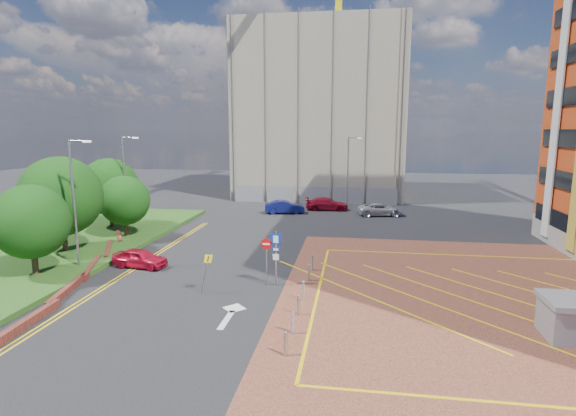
% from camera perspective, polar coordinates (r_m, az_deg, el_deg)
% --- Properties ---
extents(ground, '(140.00, 140.00, 0.00)m').
position_cam_1_polar(ground, '(25.45, -3.05, -10.48)').
color(ground, black).
rests_on(ground, ground).
extents(forecourt, '(26.00, 26.00, 0.02)m').
position_cam_1_polar(forecourt, '(26.60, 28.62, -10.80)').
color(forecourt, brown).
rests_on(forecourt, ground).
extents(grass_bed, '(14.00, 32.00, 0.30)m').
position_cam_1_polar(grass_bed, '(38.21, -28.60, -4.46)').
color(grass_bed, '#284D18').
rests_on(grass_bed, ground).
extents(retaining_wall, '(6.06, 20.33, 0.40)m').
position_cam_1_polar(retaining_wall, '(31.55, -23.92, -6.87)').
color(retaining_wall, maroon).
rests_on(retaining_wall, ground).
extents(tree_a, '(4.40, 4.40, 5.41)m').
position_cam_1_polar(tree_a, '(30.49, -29.86, -1.53)').
color(tree_a, '#3D2B1C').
rests_on(tree_a, grass_bed).
extents(tree_b, '(5.60, 5.60, 6.74)m').
position_cam_1_polar(tree_b, '(35.20, -26.88, 1.33)').
color(tree_b, '#3D2B1C').
rests_on(tree_b, grass_bed).
extents(tree_c, '(4.00, 4.00, 4.90)m').
position_cam_1_polar(tree_c, '(38.48, -20.04, 0.90)').
color(tree_c, '#3D2B1C').
rests_on(tree_c, grass_bed).
extents(tree_d, '(5.00, 5.00, 6.08)m').
position_cam_1_polar(tree_d, '(42.45, -21.74, 2.52)').
color(tree_d, '#3D2B1C').
rests_on(tree_d, grass_bed).
extents(lamp_left_near, '(1.53, 0.16, 8.00)m').
position_cam_1_polar(lamp_left_near, '(30.96, -25.48, 1.17)').
color(lamp_left_near, '#9EA0A8').
rests_on(lamp_left_near, grass_bed).
extents(lamp_left_far, '(1.53, 0.16, 8.00)m').
position_cam_1_polar(lamp_left_far, '(40.48, -19.97, 3.43)').
color(lamp_left_far, '#9EA0A8').
rests_on(lamp_left_far, grass_bed).
extents(lamp_back, '(1.53, 0.16, 8.00)m').
position_cam_1_polar(lamp_back, '(51.54, 7.70, 4.91)').
color(lamp_back, '#9EA0A8').
rests_on(lamp_back, ground).
extents(sign_cluster, '(1.17, 0.12, 3.20)m').
position_cam_1_polar(sign_cluster, '(25.70, -2.00, -5.67)').
color(sign_cluster, '#9EA0A8').
rests_on(sign_cluster, ground).
extents(warning_sign, '(0.70, 0.41, 2.25)m').
position_cam_1_polar(warning_sign, '(24.94, -10.35, -7.59)').
color(warning_sign, '#9EA0A8').
rests_on(warning_sign, ground).
extents(bollard_row, '(0.14, 11.14, 0.90)m').
position_cam_1_polar(bollard_row, '(23.40, 1.73, -11.13)').
color(bollard_row, '#9EA0A8').
rests_on(bollard_row, forecourt).
extents(construction_building, '(21.20, 19.20, 22.00)m').
position_cam_1_polar(construction_building, '(63.55, 4.28, 11.93)').
color(construction_building, gray).
rests_on(construction_building, ground).
extents(construction_fence, '(21.60, 0.06, 2.00)m').
position_cam_1_polar(construction_fence, '(54.05, 4.39, 1.63)').
color(construction_fence, gray).
rests_on(construction_fence, ground).
extents(car_red_left, '(3.77, 1.92, 1.23)m').
position_cam_1_polar(car_red_left, '(30.92, -18.29, -6.04)').
color(car_red_left, red).
rests_on(car_red_left, ground).
extents(car_blue_back, '(4.39, 2.28, 1.38)m').
position_cam_1_polar(car_blue_back, '(47.63, -0.45, 0.13)').
color(car_blue_back, navy).
rests_on(car_blue_back, ground).
extents(car_red_back, '(4.79, 2.20, 1.36)m').
position_cam_1_polar(car_red_back, '(49.83, 4.94, 0.52)').
color(car_red_back, maroon).
rests_on(car_red_back, ground).
extents(car_silver_back, '(4.97, 3.00, 1.29)m').
position_cam_1_polar(car_silver_back, '(47.47, 11.62, -0.17)').
color(car_silver_back, silver).
rests_on(car_silver_back, ground).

